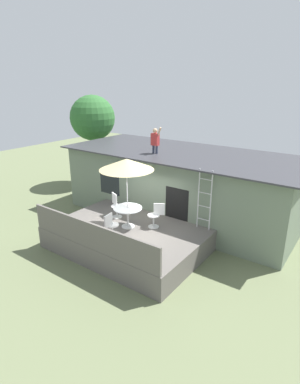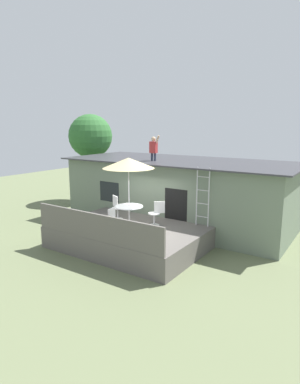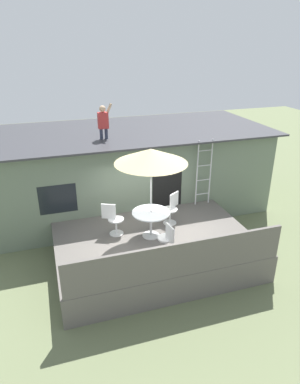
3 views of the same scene
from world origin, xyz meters
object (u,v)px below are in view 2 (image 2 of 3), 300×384
Objects in this scene: patio_table at (129,210)px; patio_chair_left at (117,208)px; step_ladder at (203,197)px; backyard_tree at (90,137)px; patio_umbrella at (129,163)px; patio_chair_near at (114,220)px; person_figure at (154,147)px; patio_chair_right at (156,214)px.

patio_chair_left is at bearing 155.39° from patio_table.
step_ladder is 9.59m from backyard_tree.
patio_chair_near is at bearing -83.93° from patio_umbrella.
patio_umbrella is at bearing -147.14° from step_ladder.
step_ladder is 0.43× the size of backyard_tree.
person_figure is at bearing -19.97° from backyard_tree.
patio_umbrella reaches higher than step_ladder.
patio_umbrella reaches higher than patio_table.
backyard_tree reaches higher than patio_chair_right.
patio_table is 1.13× the size of patio_chair_near.
patio_chair_left is 7.51m from backyard_tree.
patio_table is at bearing -36.56° from backyard_tree.
patio_table is at bearing 180.00° from patio_umbrella.
patio_table is 3.54m from person_figure.
patio_umbrella is at bearing 0.00° from patio_table.
patio_chair_left is at bearing -96.86° from person_figure.
patio_chair_right is (0.83, 0.57, -0.13)m from patio_table.
person_figure is 1.21× the size of patio_chair_left.
patio_chair_left and patio_chair_near have the same top height.
patio_table is 1.76m from patio_umbrella.
step_ladder reaches higher than patio_chair_near.
backyard_tree is at bearing 42.49° from patio_chair_near.
patio_chair_left is 1.00× the size of patio_chair_near.
patio_chair_right is 1.00× the size of patio_chair_near.
person_figure reaches higher than patio_chair_right.
patio_chair_left is (-0.96, 0.44, -1.89)m from patio_umbrella.
patio_umbrella is at bearing -0.00° from patio_chair_right.
backyard_tree is (-7.32, 4.25, 2.58)m from patio_chair_right.
person_figure is at bearing 107.75° from patio_chair_left.
patio_table is 0.47× the size of step_ladder.
patio_chair_right is (1.51, -2.14, -2.31)m from person_figure.
patio_chair_near is at bearing -29.07° from patio_chair_left.
step_ladder is at bearing -20.85° from backyard_tree.
backyard_tree is at bearing 166.27° from patio_chair_left.
patio_chair_right is at bearing -54.68° from person_figure.
patio_umbrella reaches higher than patio_chair_left.
patio_chair_right is at bearing 34.49° from patio_umbrella.
patio_chair_left is 1.00× the size of patio_chair_right.
patio_umbrella is 2.29× the size of person_figure.
person_figure is (-0.69, 2.70, 2.18)m from patio_table.
patio_chair_right is at bearing -30.51° from patio_chair_near.
patio_umbrella is 1.15× the size of step_ladder.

